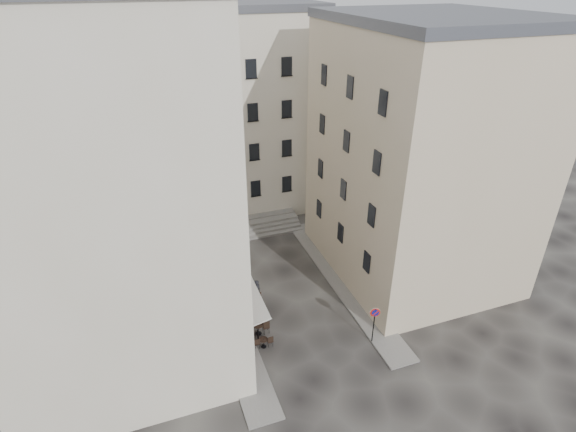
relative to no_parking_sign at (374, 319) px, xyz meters
name	(u,v)px	position (x,y,z in m)	size (l,w,h in m)	color
ground	(300,319)	(-3.54, 3.56, -1.96)	(90.00, 90.00, 0.00)	black
sidewalk_left	(222,297)	(-8.04, 7.56, -1.90)	(2.00, 22.00, 0.12)	slate
sidewalk_right	(341,280)	(0.96, 6.56, -1.90)	(2.00, 18.00, 0.12)	slate
building_left	(107,186)	(-14.04, 6.56, 8.34)	(12.20, 16.20, 20.60)	beige
building_right	(421,154)	(6.96, 7.06, 7.34)	(12.20, 14.20, 18.60)	#C4B392
building_back	(218,113)	(-4.54, 22.56, 7.34)	(18.20, 10.20, 18.60)	beige
cafe_storefront	(233,303)	(-7.85, 4.56, -0.09)	(1.74, 7.30, 3.50)	#4C120A
stone_steps	(250,227)	(-3.54, 16.13, -1.56)	(9.00, 3.15, 0.80)	slate
bollard_near	(258,335)	(-6.79, 2.56, -1.44)	(0.12, 0.12, 0.98)	black
bollard_mid	(244,301)	(-6.79, 6.06, -1.44)	(0.12, 0.12, 0.98)	black
bollard_far	(232,273)	(-6.79, 9.56, -1.44)	(0.12, 0.12, 0.98)	black
no_parking_sign	(374,319)	(0.00, 0.00, 0.00)	(0.61, 0.21, 2.77)	black
bistro_table_a	(263,342)	(-6.61, 1.95, -1.54)	(1.19, 0.56, 0.83)	black
bistro_table_b	(258,328)	(-6.59, 3.18, -1.45)	(1.43, 0.67, 1.01)	black
bistro_table_c	(249,311)	(-6.68, 4.97, -1.49)	(1.32, 0.62, 0.93)	black
bistro_table_d	(252,298)	(-6.15, 6.34, -1.50)	(1.29, 0.61, 0.91)	black
bistro_table_e	(241,285)	(-6.50, 8.09, -1.55)	(1.17, 0.55, 0.82)	black
pedestrian	(256,292)	(-5.82, 6.24, -0.99)	(0.71, 0.47, 1.95)	black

